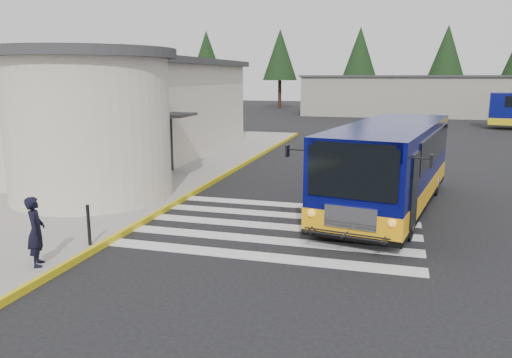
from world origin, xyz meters
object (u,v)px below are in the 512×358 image
(pedestrian_a, at_px, (36,231))
(bollard, at_px, (89,225))
(transit_bus, at_px, (389,169))
(pedestrian_b, at_px, (60,182))

(pedestrian_a, distance_m, bollard, 1.47)
(bollard, bearing_deg, pedestrian_a, -101.99)
(transit_bus, distance_m, bollard, 9.00)
(transit_bus, bearing_deg, pedestrian_b, -149.64)
(pedestrian_a, height_order, pedestrian_b, pedestrian_b)
(transit_bus, xyz_separation_m, pedestrian_b, (-9.39, -3.40, -0.26))
(pedestrian_b, bearing_deg, pedestrian_a, -13.88)
(transit_bus, distance_m, pedestrian_a, 10.19)
(pedestrian_a, xyz_separation_m, bollard, (0.30, 1.41, -0.25))
(pedestrian_a, distance_m, pedestrian_b, 4.61)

